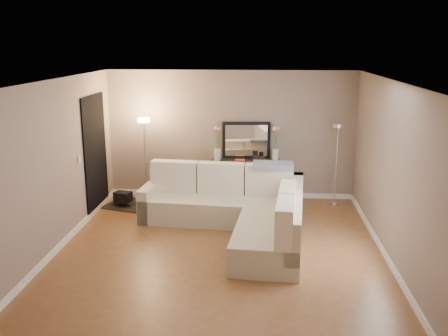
# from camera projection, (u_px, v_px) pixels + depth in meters

# --- Properties ---
(floor) EXTENTS (5.00, 5.50, 0.01)m
(floor) POSITION_uv_depth(u_px,v_px,m) (220.00, 249.00, 7.78)
(floor) COLOR brown
(floor) RESTS_ON ground
(ceiling) EXTENTS (5.00, 5.50, 0.01)m
(ceiling) POSITION_uv_depth(u_px,v_px,m) (220.00, 80.00, 7.14)
(ceiling) COLOR white
(ceiling) RESTS_ON ground
(wall_back) EXTENTS (5.00, 0.02, 2.60)m
(wall_back) POSITION_uv_depth(u_px,v_px,m) (231.00, 135.00, 10.13)
(wall_back) COLOR gray
(wall_back) RESTS_ON ground
(wall_front) EXTENTS (5.00, 0.02, 2.60)m
(wall_front) POSITION_uv_depth(u_px,v_px,m) (197.00, 238.00, 4.79)
(wall_front) COLOR gray
(wall_front) RESTS_ON ground
(wall_left) EXTENTS (0.02, 5.50, 2.60)m
(wall_left) POSITION_uv_depth(u_px,v_px,m) (57.00, 165.00, 7.64)
(wall_left) COLOR gray
(wall_left) RESTS_ON ground
(wall_right) EXTENTS (0.02, 5.50, 2.60)m
(wall_right) POSITION_uv_depth(u_px,v_px,m) (391.00, 171.00, 7.28)
(wall_right) COLOR gray
(wall_right) RESTS_ON ground
(baseboard_back) EXTENTS (5.00, 0.03, 0.10)m
(baseboard_back) POSITION_uv_depth(u_px,v_px,m) (231.00, 194.00, 10.41)
(baseboard_back) COLOR white
(baseboard_back) RESTS_ON ground
(baseboard_left) EXTENTS (0.03, 5.50, 0.10)m
(baseboard_left) POSITION_uv_depth(u_px,v_px,m) (65.00, 241.00, 7.94)
(baseboard_left) COLOR white
(baseboard_left) RESTS_ON ground
(baseboard_right) EXTENTS (0.03, 5.50, 0.10)m
(baseboard_right) POSITION_uv_depth(u_px,v_px,m) (383.00, 251.00, 7.59)
(baseboard_right) COLOR white
(baseboard_right) RESTS_ON ground
(doorway) EXTENTS (0.02, 1.20, 2.20)m
(doorway) POSITION_uv_depth(u_px,v_px,m) (96.00, 154.00, 9.33)
(doorway) COLOR black
(doorway) RESTS_ON ground
(switch_plate) EXTENTS (0.02, 0.08, 0.12)m
(switch_plate) POSITION_uv_depth(u_px,v_px,m) (79.00, 159.00, 8.48)
(switch_plate) COLOR white
(switch_plate) RESTS_ON ground
(sectional_sofa) EXTENTS (2.93, 2.98, 1.01)m
(sectional_sofa) POSITION_uv_depth(u_px,v_px,m) (239.00, 209.00, 8.47)
(sectional_sofa) COLOR beige
(sectional_sofa) RESTS_ON floor
(throw_blanket) EXTENTS (0.74, 0.45, 0.10)m
(throw_blanket) POSITION_uv_depth(u_px,v_px,m) (273.00, 165.00, 8.91)
(throw_blanket) COLOR gray
(throw_blanket) RESTS_ON sectional_sofa
(console_table) EXTENTS (1.38, 0.44, 0.84)m
(console_table) POSITION_uv_depth(u_px,v_px,m) (242.00, 178.00, 10.03)
(console_table) COLOR black
(console_table) RESTS_ON floor
(leaning_mirror) EXTENTS (0.97, 0.10, 0.76)m
(leaning_mirror) POSITION_uv_depth(u_px,v_px,m) (246.00, 140.00, 10.02)
(leaning_mirror) COLOR black
(leaning_mirror) RESTS_ON console_table
(table_decor) EXTENTS (0.58, 0.14, 0.14)m
(table_decor) POSITION_uv_depth(u_px,v_px,m) (246.00, 160.00, 9.90)
(table_decor) COLOR #E64F28
(table_decor) RESTS_ON console_table
(flower_vase_left) EXTENTS (0.16, 0.13, 0.72)m
(flower_vase_left) POSITION_uv_depth(u_px,v_px,m) (217.00, 146.00, 9.89)
(flower_vase_left) COLOR silver
(flower_vase_left) RESTS_ON console_table
(flower_vase_right) EXTENTS (0.16, 0.13, 0.72)m
(flower_vase_right) POSITION_uv_depth(u_px,v_px,m) (276.00, 146.00, 9.86)
(flower_vase_right) COLOR silver
(flower_vase_right) RESTS_ON console_table
(floor_lamp_lit) EXTENTS (0.30, 0.30, 1.69)m
(floor_lamp_lit) POSITION_uv_depth(u_px,v_px,m) (145.00, 143.00, 9.80)
(floor_lamp_lit) COLOR silver
(floor_lamp_lit) RESTS_ON floor
(floor_lamp_unlit) EXTENTS (0.28, 0.28, 1.63)m
(floor_lamp_unlit) POSITION_uv_depth(u_px,v_px,m) (337.00, 148.00, 9.61)
(floor_lamp_unlit) COLOR silver
(floor_lamp_unlit) RESTS_ON floor
(charcoal_rug) EXTENTS (1.30, 1.12, 0.01)m
(charcoal_rug) POSITION_uv_depth(u_px,v_px,m) (135.00, 205.00, 9.83)
(charcoal_rug) COLOR black
(charcoal_rug) RESTS_ON floor
(black_bag) EXTENTS (0.36, 0.30, 0.20)m
(black_bag) POSITION_uv_depth(u_px,v_px,m) (123.00, 197.00, 9.76)
(black_bag) COLOR black
(black_bag) RESTS_ON charcoal_rug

